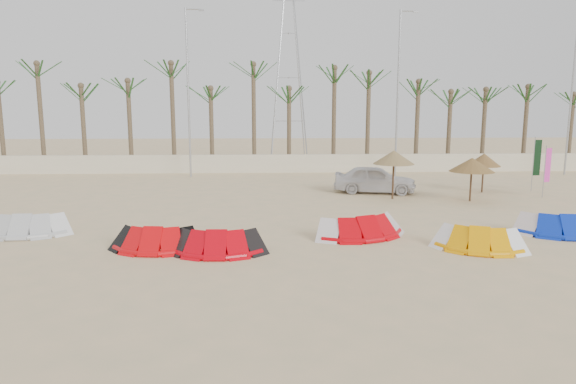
{
  "coord_description": "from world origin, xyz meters",
  "views": [
    {
      "loc": [
        -0.9,
        -14.75,
        4.85
      ],
      "look_at": [
        0.0,
        6.0,
        1.3
      ],
      "focal_mm": 32.0,
      "sensor_mm": 36.0,
      "label": 1
    }
  ],
  "objects_px": {
    "kite_red_mid": "(218,239)",
    "car": "(375,179)",
    "kite_red_left": "(157,236)",
    "parasol_right": "(484,160)",
    "kite_grey": "(29,223)",
    "kite_red_right": "(360,224)",
    "kite_blue": "(563,222)",
    "parasol_mid": "(472,165)",
    "kite_orange": "(475,236)",
    "parasol_left": "(394,157)"
  },
  "relations": [
    {
      "from": "parasol_mid",
      "to": "kite_grey",
      "type": "bearing_deg",
      "value": -163.33
    },
    {
      "from": "parasol_mid",
      "to": "car",
      "type": "bearing_deg",
      "value": 148.04
    },
    {
      "from": "kite_orange",
      "to": "parasol_mid",
      "type": "xyz_separation_m",
      "value": [
        3.23,
        8.52,
        1.44
      ]
    },
    {
      "from": "kite_grey",
      "to": "car",
      "type": "distance_m",
      "value": 17.29
    },
    {
      "from": "kite_grey",
      "to": "parasol_mid",
      "type": "xyz_separation_m",
      "value": [
        19.37,
        5.8,
        1.44
      ]
    },
    {
      "from": "kite_red_left",
      "to": "kite_red_right",
      "type": "relative_size",
      "value": 0.81
    },
    {
      "from": "kite_red_left",
      "to": "kite_red_right",
      "type": "distance_m",
      "value": 7.41
    },
    {
      "from": "kite_red_mid",
      "to": "car",
      "type": "xyz_separation_m",
      "value": [
        7.63,
        11.26,
        0.34
      ]
    },
    {
      "from": "kite_red_left",
      "to": "kite_red_right",
      "type": "xyz_separation_m",
      "value": [
        7.26,
        1.49,
        0.0
      ]
    },
    {
      "from": "parasol_right",
      "to": "car",
      "type": "bearing_deg",
      "value": 178.63
    },
    {
      "from": "kite_orange",
      "to": "car",
      "type": "distance_m",
      "value": 11.28
    },
    {
      "from": "kite_orange",
      "to": "kite_blue",
      "type": "distance_m",
      "value": 4.59
    },
    {
      "from": "kite_red_left",
      "to": "parasol_right",
      "type": "bearing_deg",
      "value": 33.94
    },
    {
      "from": "kite_red_left",
      "to": "parasol_left",
      "type": "height_order",
      "value": "parasol_left"
    },
    {
      "from": "kite_red_right",
      "to": "kite_blue",
      "type": "bearing_deg",
      "value": -0.15
    },
    {
      "from": "kite_blue",
      "to": "parasol_left",
      "type": "relative_size",
      "value": 1.53
    },
    {
      "from": "kite_red_mid",
      "to": "kite_grey",
      "type": "bearing_deg",
      "value": 159.6
    },
    {
      "from": "kite_blue",
      "to": "parasol_mid",
      "type": "relative_size",
      "value": 1.73
    },
    {
      "from": "kite_grey",
      "to": "kite_blue",
      "type": "relative_size",
      "value": 0.84
    },
    {
      "from": "kite_grey",
      "to": "car",
      "type": "relative_size",
      "value": 0.73
    },
    {
      "from": "kite_grey",
      "to": "parasol_right",
      "type": "height_order",
      "value": "parasol_right"
    },
    {
      "from": "kite_red_left",
      "to": "kite_red_mid",
      "type": "bearing_deg",
      "value": -12.89
    },
    {
      "from": "kite_red_mid",
      "to": "kite_orange",
      "type": "relative_size",
      "value": 0.94
    },
    {
      "from": "kite_red_left",
      "to": "kite_blue",
      "type": "height_order",
      "value": "same"
    },
    {
      "from": "kite_blue",
      "to": "car",
      "type": "height_order",
      "value": "car"
    },
    {
      "from": "kite_red_mid",
      "to": "kite_blue",
      "type": "distance_m",
      "value": 13.05
    },
    {
      "from": "kite_grey",
      "to": "kite_orange",
      "type": "bearing_deg",
      "value": -9.56
    },
    {
      "from": "parasol_mid",
      "to": "car",
      "type": "distance_m",
      "value": 5.21
    },
    {
      "from": "kite_grey",
      "to": "parasol_right",
      "type": "bearing_deg",
      "value": 21.62
    },
    {
      "from": "kite_red_right",
      "to": "kite_blue",
      "type": "height_order",
      "value": "same"
    },
    {
      "from": "kite_blue",
      "to": "car",
      "type": "relative_size",
      "value": 0.87
    },
    {
      "from": "kite_red_left",
      "to": "kite_red_mid",
      "type": "distance_m",
      "value": 2.19
    },
    {
      "from": "kite_grey",
      "to": "kite_orange",
      "type": "distance_m",
      "value": 16.37
    },
    {
      "from": "kite_grey",
      "to": "kite_blue",
      "type": "height_order",
      "value": "same"
    },
    {
      "from": "kite_orange",
      "to": "kite_red_left",
      "type": "bearing_deg",
      "value": 177.64
    },
    {
      "from": "kite_orange",
      "to": "parasol_right",
      "type": "relative_size",
      "value": 1.55
    },
    {
      "from": "parasol_right",
      "to": "car",
      "type": "height_order",
      "value": "parasol_right"
    },
    {
      "from": "kite_blue",
      "to": "parasol_right",
      "type": "distance_m",
      "value": 9.3
    },
    {
      "from": "kite_grey",
      "to": "car",
      "type": "height_order",
      "value": "car"
    },
    {
      "from": "kite_red_right",
      "to": "parasol_left",
      "type": "bearing_deg",
      "value": 67.51
    },
    {
      "from": "kite_blue",
      "to": "parasol_mid",
      "type": "height_order",
      "value": "parasol_mid"
    },
    {
      "from": "kite_blue",
      "to": "parasol_mid",
      "type": "bearing_deg",
      "value": 98.14
    },
    {
      "from": "car",
      "to": "parasol_mid",
      "type": "bearing_deg",
      "value": -109.0
    },
    {
      "from": "kite_grey",
      "to": "kite_red_right",
      "type": "distance_m",
      "value": 12.57
    },
    {
      "from": "kite_red_right",
      "to": "parasol_left",
      "type": "distance_m",
      "value": 8.17
    },
    {
      "from": "kite_orange",
      "to": "kite_blue",
      "type": "xyz_separation_m",
      "value": [
        4.17,
        1.92,
        0.0
      ]
    },
    {
      "from": "kite_red_left",
      "to": "kite_orange",
      "type": "bearing_deg",
      "value": -2.36
    },
    {
      "from": "kite_red_mid",
      "to": "parasol_left",
      "type": "relative_size",
      "value": 1.25
    },
    {
      "from": "kite_blue",
      "to": "kite_red_mid",
      "type": "bearing_deg",
      "value": -171.38
    },
    {
      "from": "parasol_left",
      "to": "car",
      "type": "bearing_deg",
      "value": 105.91
    }
  ]
}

